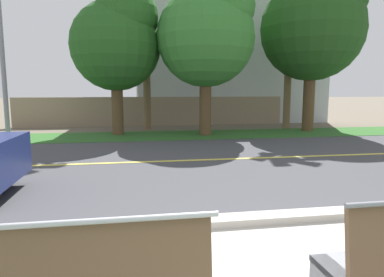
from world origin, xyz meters
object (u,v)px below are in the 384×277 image
at_px(shade_tree_far_left, 118,39).
at_px(shade_tree_left, 209,30).
at_px(streetlamp, 1,13).
at_px(shade_tree_centre, 316,21).

bearing_deg(shade_tree_far_left, shade_tree_left, -11.82).
bearing_deg(shade_tree_left, streetlamp, -179.91).
height_order(shade_tree_far_left, shade_tree_left, shade_tree_left).
xyz_separation_m(shade_tree_far_left, shade_tree_left, (3.34, -0.70, 0.30)).
bearing_deg(shade_tree_left, shade_tree_centre, 7.61).
relative_size(streetlamp, shade_tree_far_left, 1.35).
distance_m(shade_tree_far_left, shade_tree_left, 3.43).
bearing_deg(shade_tree_far_left, shade_tree_centre, -0.60).
xyz_separation_m(streetlamp, shade_tree_left, (7.13, 0.01, -0.35)).
distance_m(streetlamp, shade_tree_left, 7.14).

